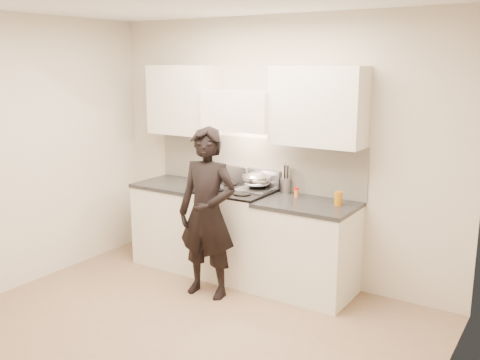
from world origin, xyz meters
name	(u,v)px	position (x,y,z in m)	size (l,w,h in m)	color
ground_plane	(172,339)	(0.00, 0.00, 0.00)	(4.00, 4.00, 0.00)	#896A50
room_shell	(190,141)	(-0.06, 0.37, 1.60)	(4.04, 3.54, 2.70)	beige
stove	(235,233)	(-0.30, 1.42, 0.47)	(0.76, 0.65, 0.96)	white
counter_right	(307,248)	(0.53, 1.43, 0.46)	(0.92, 0.67, 0.92)	silver
counter_left	(178,222)	(-1.08, 1.43, 0.46)	(0.82, 0.67, 0.92)	silver
wok	(257,180)	(-0.13, 1.57, 1.04)	(0.31, 0.38, 0.25)	silver
stock_pot	(211,180)	(-0.50, 1.28, 1.05)	(0.38, 0.31, 0.18)	silver
utensil_crock	(285,184)	(0.15, 1.67, 1.01)	(0.11, 0.11, 0.29)	#9E9BA9
spice_jar	(296,192)	(0.33, 1.57, 0.97)	(0.04, 0.04, 0.10)	orange
oil_glass	(338,198)	(0.81, 1.49, 0.99)	(0.08, 0.08, 0.13)	#B2680D
person	(207,213)	(-0.27, 0.88, 0.82)	(0.60, 0.40, 1.65)	black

